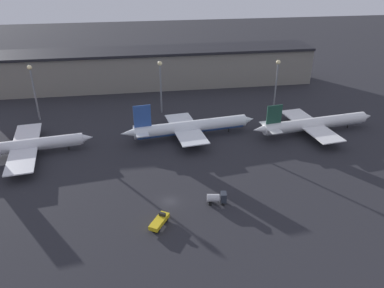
{
  "coord_description": "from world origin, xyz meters",
  "views": [
    {
      "loc": [
        -6.84,
        -82.76,
        60.13
      ],
      "look_at": [
        9.49,
        21.21,
        6.0
      ],
      "focal_mm": 35.0,
      "sensor_mm": 36.0,
      "label": 1
    }
  ],
  "objects_px": {
    "airplane_1": "(190,127)",
    "airplane_2": "(314,124)",
    "airplane_0": "(28,145)",
    "service_vehicle_0": "(217,198)",
    "service_vehicle_3": "(159,221)"
  },
  "relations": [
    {
      "from": "service_vehicle_3",
      "to": "airplane_1",
      "type": "bearing_deg",
      "value": 14.82
    },
    {
      "from": "airplane_1",
      "to": "airplane_2",
      "type": "relative_size",
      "value": 1.01
    },
    {
      "from": "airplane_1",
      "to": "airplane_2",
      "type": "bearing_deg",
      "value": -11.88
    },
    {
      "from": "airplane_1",
      "to": "service_vehicle_0",
      "type": "relative_size",
      "value": 9.25
    },
    {
      "from": "airplane_0",
      "to": "airplane_2",
      "type": "height_order",
      "value": "airplane_0"
    },
    {
      "from": "airplane_1",
      "to": "service_vehicle_3",
      "type": "distance_m",
      "value": 50.43
    },
    {
      "from": "airplane_1",
      "to": "airplane_2",
      "type": "xyz_separation_m",
      "value": [
        45.9,
        -3.73,
        -0.19
      ]
    },
    {
      "from": "airplane_0",
      "to": "airplane_2",
      "type": "xyz_separation_m",
      "value": [
        100.69,
        1.33,
        0.2
      ]
    },
    {
      "from": "airplane_2",
      "to": "service_vehicle_0",
      "type": "distance_m",
      "value": 58.61
    },
    {
      "from": "airplane_0",
      "to": "airplane_1",
      "type": "height_order",
      "value": "airplane_1"
    },
    {
      "from": "airplane_1",
      "to": "airplane_0",
      "type": "bearing_deg",
      "value": 178.04
    },
    {
      "from": "airplane_1",
      "to": "airplane_2",
      "type": "height_order",
      "value": "airplane_1"
    },
    {
      "from": "service_vehicle_3",
      "to": "service_vehicle_0",
      "type": "bearing_deg",
      "value": -35.16
    },
    {
      "from": "airplane_1",
      "to": "service_vehicle_3",
      "type": "relative_size",
      "value": 7.17
    },
    {
      "from": "airplane_2",
      "to": "service_vehicle_0",
      "type": "bearing_deg",
      "value": -147.22
    }
  ]
}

